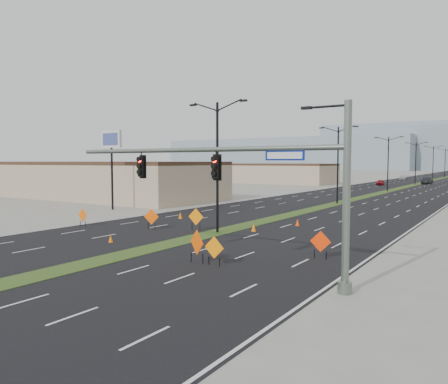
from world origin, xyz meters
The scene contains 28 objects.
ground centered at (0.00, 0.00, 0.00)m, with size 600.00×600.00×0.00m, color gray.
road_surface centered at (0.00, 100.00, 0.00)m, with size 25.00×400.00×0.02m, color black.
median_strip centered at (0.00, 100.00, 0.00)m, with size 2.00×400.00×0.04m, color #2C4A1A.
building_sw_near centered at (-35.00, 30.00, 2.50)m, with size 40.00×16.00×5.00m, color #C4A98C.
building_sw_far centered at (-32.00, 85.00, 2.25)m, with size 30.00×14.00×4.50m, color #C4A98C.
mesa_west centered at (-120.00, 280.00, 11.00)m, with size 180.00×50.00×22.00m, color #879CA8.
mesa_backdrop centered at (-30.00, 320.00, 16.00)m, with size 140.00×50.00×32.00m, color #879CA8.
signal_mast centered at (8.56, 2.00, 4.79)m, with size 16.30×0.60×8.00m.
streetlight_0 centered at (0.00, 12.00, 5.42)m, with size 5.15×0.24×10.02m.
streetlight_1 centered at (0.00, 40.00, 5.42)m, with size 5.15×0.24×10.02m.
streetlight_2 centered at (0.00, 68.00, 5.42)m, with size 5.15×0.24×10.02m.
streetlight_3 centered at (0.00, 96.00, 5.42)m, with size 5.15×0.24×10.02m.
streetlight_4 centered at (0.00, 124.00, 5.42)m, with size 5.15×0.24×10.02m.
streetlight_5 centered at (0.00, 152.00, 5.42)m, with size 5.15×0.24×10.02m.
car_left centered at (-6.40, 89.10, 0.64)m, with size 1.51×3.76×1.28m, color maroon.
car_mid centered at (2.00, 100.42, 0.81)m, with size 1.72×4.93×1.62m, color black.
car_far centered at (-8.10, 124.20, 0.71)m, with size 1.99×4.89×1.42m, color #B5BBBF.
construction_sign_0 centered at (-11.50, 8.51, 0.89)m, with size 1.14×0.09×1.52m.
construction_sign_1 centered at (-5.33, 10.34, 1.00)m, with size 1.23×0.41×1.69m.
construction_sign_2 centered at (-2.00, 11.90, 1.06)m, with size 1.34×0.21×1.79m.
construction_sign_3 centered at (5.89, 3.00, 0.92)m, with size 1.18×0.06×1.57m.
construction_sign_4 centered at (4.75, 3.00, 1.07)m, with size 1.26×0.60×1.82m.
construction_sign_5 centered at (9.99, 7.65, 0.94)m, with size 1.20×0.14×1.60m.
cone_0 centered at (-3.77, 4.59, 0.27)m, with size 0.32×0.32×0.53m, color orange.
cone_1 centered at (2.09, 14.01, 0.32)m, with size 0.38×0.38×0.64m, color orange.
cone_2 centered at (3.76, 18.68, 0.31)m, with size 0.37×0.37×0.62m, color #F44205.
cone_3 centered at (-7.63, 16.88, 0.33)m, with size 0.40×0.40×0.67m, color #D96804.
pole_sign_west centered at (-19.32, 18.98, 7.34)m, with size 2.95×0.42×9.03m.
Camera 1 is at (18.79, -15.73, 5.51)m, focal length 35.00 mm.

